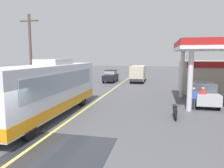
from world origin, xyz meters
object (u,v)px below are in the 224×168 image
(minibus_opposing_lane, at_px, (138,72))
(car_trailing_behind_bus, at_px, (111,75))
(coach_bus_main, at_px, (48,90))
(car_at_pump, at_px, (204,92))
(pedestrian_by_shop, at_px, (203,97))
(pedestrian_near_pump, at_px, (193,97))
(motorcycle_parked_forecourt, at_px, (175,111))

(minibus_opposing_lane, distance_m, car_trailing_behind_bus, 4.29)
(coach_bus_main, distance_m, car_at_pump, 11.99)
(car_at_pump, relative_size, minibus_opposing_lane, 0.69)
(car_at_pump, xyz_separation_m, pedestrian_by_shop, (-0.38, -1.63, -0.08))
(coach_bus_main, height_order, pedestrian_near_pump, coach_bus_main)
(pedestrian_by_shop, bearing_deg, car_trailing_behind_bus, 124.34)
(minibus_opposing_lane, distance_m, pedestrian_by_shop, 17.53)
(car_trailing_behind_bus, bearing_deg, car_at_pump, -51.55)
(car_at_pump, bearing_deg, pedestrian_by_shop, -103.09)
(car_at_pump, bearing_deg, pedestrian_near_pump, -118.27)
(pedestrian_by_shop, distance_m, car_trailing_behind_bus, 18.30)
(pedestrian_near_pump, height_order, car_trailing_behind_bus, car_trailing_behind_bus)
(pedestrian_by_shop, bearing_deg, minibus_opposing_lane, 110.90)
(minibus_opposing_lane, xyz_separation_m, motorcycle_parked_forecourt, (4.13, -19.09, -1.03))
(motorcycle_parked_forecourt, relative_size, pedestrian_near_pump, 1.08)
(motorcycle_parked_forecourt, relative_size, pedestrian_by_shop, 1.08)
(minibus_opposing_lane, xyz_separation_m, car_trailing_behind_bus, (-4.07, -1.26, -0.46))
(coach_bus_main, bearing_deg, pedestrian_near_pump, 21.06)
(minibus_opposing_lane, xyz_separation_m, pedestrian_near_pump, (5.57, -16.72, -0.54))
(car_at_pump, xyz_separation_m, pedestrian_near_pump, (-1.06, -1.98, -0.08))
(pedestrian_near_pump, distance_m, car_trailing_behind_bus, 18.22)
(minibus_opposing_lane, relative_size, pedestrian_near_pump, 3.69)
(coach_bus_main, bearing_deg, pedestrian_by_shop, 21.47)
(minibus_opposing_lane, bearing_deg, pedestrian_by_shop, -69.10)
(motorcycle_parked_forecourt, relative_size, car_trailing_behind_bus, 0.43)
(motorcycle_parked_forecourt, xyz_separation_m, pedestrian_by_shop, (2.13, 2.72, 0.49))
(minibus_opposing_lane, height_order, pedestrian_near_pump, minibus_opposing_lane)
(motorcycle_parked_forecourt, bearing_deg, car_at_pump, 60.08)
(pedestrian_by_shop, relative_size, car_trailing_behind_bus, 0.40)
(car_trailing_behind_bus, bearing_deg, pedestrian_by_shop, -55.66)
(pedestrian_by_shop, height_order, car_trailing_behind_bus, car_trailing_behind_bus)
(pedestrian_near_pump, bearing_deg, car_trailing_behind_bus, 121.95)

